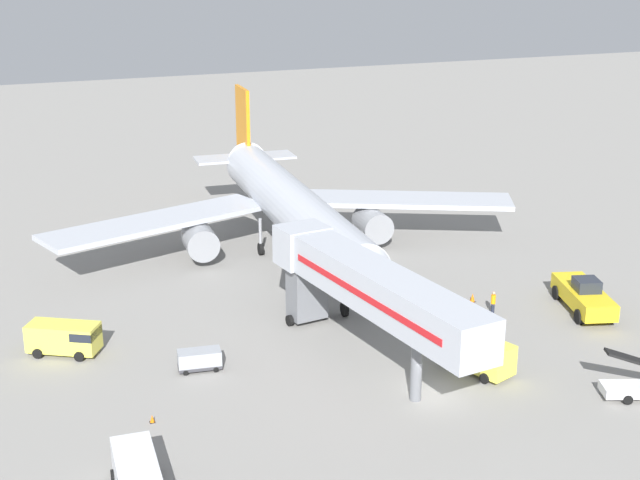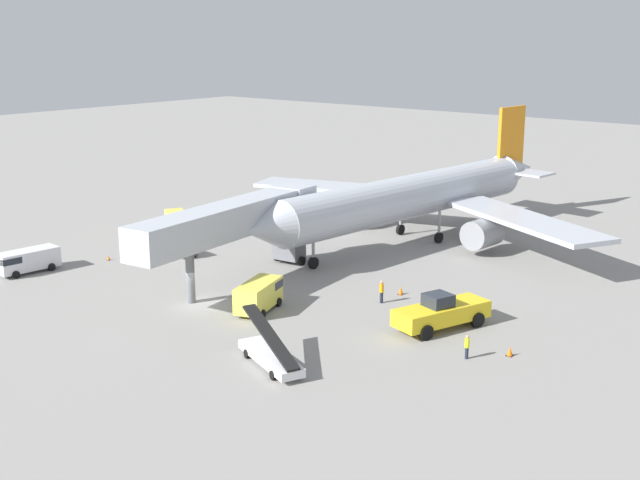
{
  "view_description": "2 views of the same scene",
  "coord_description": "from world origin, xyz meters",
  "px_view_note": "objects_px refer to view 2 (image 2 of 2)",
  "views": [
    {
      "loc": [
        -24.98,
        -42.13,
        25.77
      ],
      "look_at": [
        1.33,
        20.45,
        3.7
      ],
      "focal_mm": 49.84,
      "sensor_mm": 36.0,
      "label": 1
    },
    {
      "loc": [
        46.33,
        -41.7,
        20.91
      ],
      "look_at": [
        -1.32,
        16.31,
        1.83
      ],
      "focal_mm": 46.47,
      "sensor_mm": 36.0,
      "label": 2
    }
  ],
  "objects_px": {
    "jet_bridge": "(238,221)",
    "baggage_cart_mid_left": "(184,248)",
    "belt_loader_truck": "(270,355)",
    "service_van_outer_right": "(259,294)",
    "service_van_near_center": "(26,260)",
    "ground_crew_worker_midground": "(467,346)",
    "safety_cone_alpha": "(510,351)",
    "ground_crew_worker_foreground": "(382,291)",
    "service_van_rear_right": "(177,221)",
    "pushback_tug": "(441,312)",
    "safety_cone_charlie": "(401,290)",
    "safety_cone_bravo": "(109,258)",
    "airplane_at_gate": "(417,196)"
  },
  "relations": [
    {
      "from": "service_van_rear_right",
      "to": "baggage_cart_mid_left",
      "type": "distance_m",
      "value": 9.59
    },
    {
      "from": "pushback_tug",
      "to": "safety_cone_bravo",
      "type": "height_order",
      "value": "pushback_tug"
    },
    {
      "from": "safety_cone_alpha",
      "to": "airplane_at_gate",
      "type": "bearing_deg",
      "value": 134.33
    },
    {
      "from": "pushback_tug",
      "to": "safety_cone_charlie",
      "type": "xyz_separation_m",
      "value": [
        -6.68,
        4.78,
        -0.89
      ]
    },
    {
      "from": "airplane_at_gate",
      "to": "service_van_near_center",
      "type": "height_order",
      "value": "airplane_at_gate"
    },
    {
      "from": "service_van_outer_right",
      "to": "safety_cone_charlie",
      "type": "bearing_deg",
      "value": 58.41
    },
    {
      "from": "service_van_outer_right",
      "to": "baggage_cart_mid_left",
      "type": "bearing_deg",
      "value": 157.21
    },
    {
      "from": "safety_cone_alpha",
      "to": "service_van_rear_right",
      "type": "bearing_deg",
      "value": 168.32
    },
    {
      "from": "airplane_at_gate",
      "to": "service_van_outer_right",
      "type": "bearing_deg",
      "value": -83.96
    },
    {
      "from": "service_van_outer_right",
      "to": "service_van_rear_right",
      "type": "bearing_deg",
      "value": 152.08
    },
    {
      "from": "belt_loader_truck",
      "to": "service_van_outer_right",
      "type": "height_order",
      "value": "belt_loader_truck"
    },
    {
      "from": "service_van_outer_right",
      "to": "ground_crew_worker_foreground",
      "type": "relative_size",
      "value": 2.88
    },
    {
      "from": "jet_bridge",
      "to": "safety_cone_bravo",
      "type": "bearing_deg",
      "value": -169.68
    },
    {
      "from": "jet_bridge",
      "to": "baggage_cart_mid_left",
      "type": "bearing_deg",
      "value": 164.32
    },
    {
      "from": "airplane_at_gate",
      "to": "pushback_tug",
      "type": "relative_size",
      "value": 5.77
    },
    {
      "from": "airplane_at_gate",
      "to": "safety_cone_bravo",
      "type": "bearing_deg",
      "value": -125.79
    },
    {
      "from": "ground_crew_worker_midground",
      "to": "ground_crew_worker_foreground",
      "type": "bearing_deg",
      "value": 151.97
    },
    {
      "from": "jet_bridge",
      "to": "ground_crew_worker_midground",
      "type": "height_order",
      "value": "jet_bridge"
    },
    {
      "from": "service_van_near_center",
      "to": "ground_crew_worker_midground",
      "type": "relative_size",
      "value": 3.4
    },
    {
      "from": "jet_bridge",
      "to": "ground_crew_worker_midground",
      "type": "distance_m",
      "value": 23.94
    },
    {
      "from": "ground_crew_worker_foreground",
      "to": "safety_cone_bravo",
      "type": "distance_m",
      "value": 27.65
    },
    {
      "from": "service_van_near_center",
      "to": "ground_crew_worker_foreground",
      "type": "distance_m",
      "value": 32.06
    },
    {
      "from": "belt_loader_truck",
      "to": "baggage_cart_mid_left",
      "type": "distance_m",
      "value": 28.43
    },
    {
      "from": "pushback_tug",
      "to": "safety_cone_bravo",
      "type": "distance_m",
      "value": 33.89
    },
    {
      "from": "ground_crew_worker_midground",
      "to": "safety_cone_bravo",
      "type": "relative_size",
      "value": 3.45
    },
    {
      "from": "service_van_near_center",
      "to": "safety_cone_bravo",
      "type": "distance_m",
      "value": 7.54
    },
    {
      "from": "pushback_tug",
      "to": "service_van_outer_right",
      "type": "xyz_separation_m",
      "value": [
        -12.92,
        -5.35,
        0.06
      ]
    },
    {
      "from": "service_van_near_center",
      "to": "service_van_outer_right",
      "type": "bearing_deg",
      "value": 14.07
    },
    {
      "from": "safety_cone_bravo",
      "to": "safety_cone_charlie",
      "type": "height_order",
      "value": "safety_cone_charlie"
    },
    {
      "from": "ground_crew_worker_foreground",
      "to": "safety_cone_bravo",
      "type": "relative_size",
      "value": 3.84
    },
    {
      "from": "belt_loader_truck",
      "to": "baggage_cart_mid_left",
      "type": "height_order",
      "value": "belt_loader_truck"
    },
    {
      "from": "service_van_rear_right",
      "to": "safety_cone_bravo",
      "type": "height_order",
      "value": "service_van_rear_right"
    },
    {
      "from": "service_van_rear_right",
      "to": "safety_cone_charlie",
      "type": "distance_m",
      "value": 30.35
    },
    {
      "from": "service_van_near_center",
      "to": "ground_crew_worker_midground",
      "type": "bearing_deg",
      "value": 10.3
    },
    {
      "from": "jet_bridge",
      "to": "safety_cone_charlie",
      "type": "relative_size",
      "value": 32.29
    },
    {
      "from": "pushback_tug",
      "to": "ground_crew_worker_foreground",
      "type": "height_order",
      "value": "pushback_tug"
    },
    {
      "from": "ground_crew_worker_midground",
      "to": "service_van_rear_right",
      "type": "bearing_deg",
      "value": 164.83
    },
    {
      "from": "service_van_outer_right",
      "to": "safety_cone_charlie",
      "type": "relative_size",
      "value": 7.82
    },
    {
      "from": "service_van_outer_right",
      "to": "ground_crew_worker_foreground",
      "type": "xyz_separation_m",
      "value": [
        6.25,
        7.38,
        -0.32
      ]
    },
    {
      "from": "service_van_rear_right",
      "to": "ground_crew_worker_foreground",
      "type": "xyz_separation_m",
      "value": [
        30.24,
        -5.34,
        -0.26
      ]
    },
    {
      "from": "belt_loader_truck",
      "to": "service_van_near_center",
      "type": "distance_m",
      "value": 31.16
    },
    {
      "from": "airplane_at_gate",
      "to": "safety_cone_charlie",
      "type": "distance_m",
      "value": 18.95
    },
    {
      "from": "baggage_cart_mid_left",
      "to": "belt_loader_truck",
      "type": "bearing_deg",
      "value": -30.47
    },
    {
      "from": "service_van_outer_right",
      "to": "safety_cone_bravo",
      "type": "xyz_separation_m",
      "value": [
        -20.73,
        1.37,
        -1.05
      ]
    },
    {
      "from": "baggage_cart_mid_left",
      "to": "safety_cone_alpha",
      "type": "xyz_separation_m",
      "value": [
        35.56,
        -3.1,
        -0.42
      ]
    },
    {
      "from": "ground_crew_worker_foreground",
      "to": "service_van_rear_right",
      "type": "bearing_deg",
      "value": 169.99
    },
    {
      "from": "jet_bridge",
      "to": "safety_cone_bravo",
      "type": "height_order",
      "value": "jet_bridge"
    },
    {
      "from": "service_van_outer_right",
      "to": "belt_loader_truck",
      "type": "bearing_deg",
      "value": -42.85
    },
    {
      "from": "pushback_tug",
      "to": "service_van_outer_right",
      "type": "relative_size",
      "value": 1.49
    },
    {
      "from": "service_van_near_center",
      "to": "safety_cone_alpha",
      "type": "bearing_deg",
      "value": 12.76
    }
  ]
}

